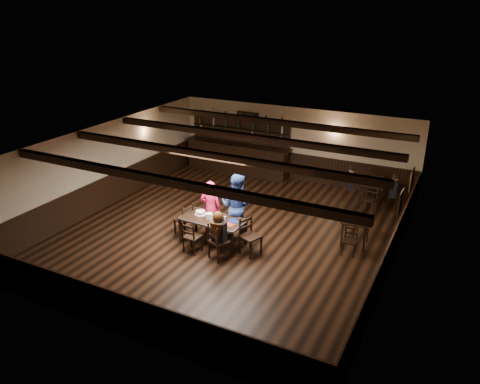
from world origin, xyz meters
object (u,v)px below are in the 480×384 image
at_px(chair_near_right, 216,239).
at_px(chair_near_left, 190,235).
at_px(man_blue, 236,206).
at_px(bar_counter, 238,154).
at_px(dining_table, 213,221).
at_px(cake, 200,213).
at_px(woman_pink, 211,208).

bearing_deg(chair_near_right, chair_near_left, -179.48).
relative_size(man_blue, bar_counter, 0.44).
relative_size(dining_table, cake, 5.52).
height_order(cake, bar_counter, bar_counter).
height_order(chair_near_left, bar_counter, bar_counter).
bearing_deg(chair_near_left, cake, 102.56).
height_order(dining_table, bar_counter, bar_counter).
relative_size(woman_pink, bar_counter, 0.38).
height_order(chair_near_right, cake, chair_near_right).
height_order(chair_near_left, chair_near_right, chair_near_right).
bearing_deg(chair_near_left, bar_counter, 106.13).
height_order(man_blue, bar_counter, bar_counter).
bearing_deg(chair_near_right, dining_table, 125.81).
xyz_separation_m(chair_near_left, bar_counter, (-1.81, 6.26, 0.20)).
distance_m(dining_table, cake, 0.47).
distance_m(dining_table, chair_near_right, 0.87).
xyz_separation_m(chair_near_left, man_blue, (0.63, 1.40, 0.42)).
bearing_deg(chair_near_right, cake, 139.97).
bearing_deg(chair_near_right, bar_counter, 112.46).
bearing_deg(chair_near_right, woman_pink, 125.71).
bearing_deg(cake, chair_near_right, -40.03).
distance_m(dining_table, chair_near_left, 0.78).
relative_size(chair_near_right, cake, 3.05).
relative_size(dining_table, bar_counter, 0.42).
distance_m(chair_near_left, man_blue, 1.59).
height_order(chair_near_left, man_blue, man_blue).
distance_m(chair_near_right, man_blue, 1.44).
xyz_separation_m(woman_pink, cake, (-0.09, -0.40, -0.01)).
relative_size(chair_near_left, cake, 2.75).
relative_size(dining_table, woman_pink, 1.11).
xyz_separation_m(chair_near_right, cake, (-0.96, 0.80, 0.22)).
distance_m(woman_pink, bar_counter, 5.34).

